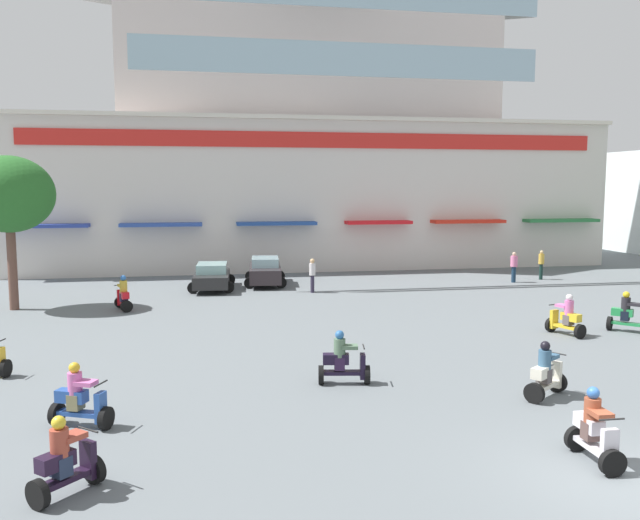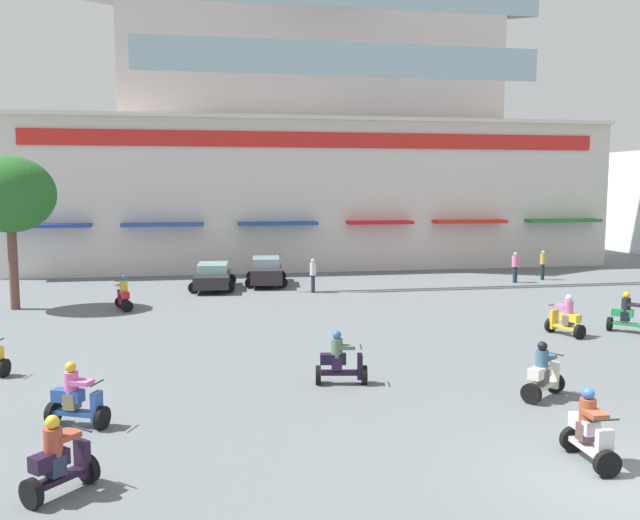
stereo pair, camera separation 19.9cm
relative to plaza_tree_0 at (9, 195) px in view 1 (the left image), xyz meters
name	(u,v)px [view 1 (the left image)]	position (x,y,z in m)	size (l,w,h in m)	color
ground_plane	(406,330)	(15.70, -7.15, -5.03)	(128.00, 128.00, 0.00)	slate
colonial_building	(304,136)	(15.70, 17.09, 3.96)	(38.79, 19.74, 20.71)	silver
plaza_tree_0	(9,195)	(0.00, 0.00, 0.00)	(3.87, 3.54, 6.73)	brown
parked_car_0	(212,276)	(8.70, 4.20, -4.32)	(2.56, 4.54, 1.37)	#242424
parked_car_1	(265,271)	(11.60, 5.28, -4.26)	(2.52, 4.48, 1.51)	#2C2427
scooter_rider_0	(65,462)	(5.68, -18.82, -4.40)	(1.26, 1.31, 1.50)	black
scooter_rider_1	(343,362)	(11.90, -13.28, -4.40)	(1.48, 0.76, 1.51)	black
scooter_rider_2	(80,400)	(5.34, -15.37, -4.40)	(1.48, 1.03, 1.50)	black
scooter_rider_4	(628,315)	(23.72, -8.94, -4.39)	(1.39, 1.41, 1.53)	black
scooter_rider_5	(566,318)	(21.17, -8.97, -4.39)	(0.97, 1.53, 1.54)	black
scooter_rider_6	(594,431)	(15.64, -19.23, -4.39)	(0.54, 1.37, 1.51)	black
scooter_rider_7	(123,296)	(4.75, -1.04, -4.38)	(0.92, 1.41, 1.56)	black
scooter_rider_8	(546,374)	(16.78, -15.37, -4.40)	(1.47, 1.25, 1.51)	black
pedestrian_0	(514,265)	(25.47, 3.61, -4.05)	(0.53, 0.53, 1.72)	#182E45
pedestrian_1	(312,273)	(13.70, 2.15, -4.01)	(0.44, 0.44, 1.75)	#2D273B
pedestrian_2	(541,263)	(27.55, 4.37, -4.05)	(0.42, 0.42, 1.70)	#142B26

